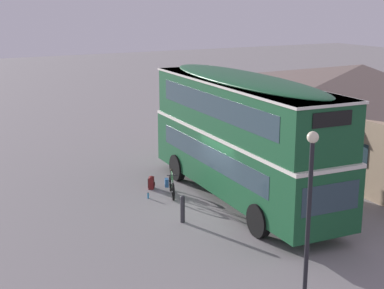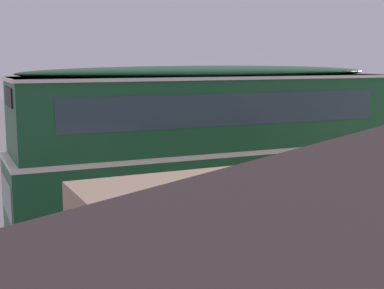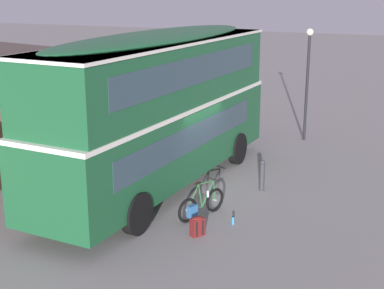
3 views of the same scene
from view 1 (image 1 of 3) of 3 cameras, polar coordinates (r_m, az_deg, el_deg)
ground_plane at (r=21.19m, az=3.40°, el=-6.15°), size 120.00×120.00×0.00m
double_decker_bus at (r=21.10m, az=4.99°, el=1.24°), size 10.68×3.17×4.79m
touring_bicycle at (r=22.20m, az=-2.10°, el=-4.15°), size 1.65×0.74×1.03m
backpack_on_ground at (r=23.01m, az=-4.09°, el=-3.78°), size 0.39×0.35×0.52m
water_bottle_blue_sports at (r=21.96m, az=-4.41°, el=-5.12°), size 0.07×0.07×0.23m
pub_building at (r=27.18m, az=16.34°, el=2.99°), size 14.52×7.19×4.57m
street_lamp at (r=13.84m, az=11.65°, el=-5.53°), size 0.28×0.28×4.46m
kerb_bollard at (r=19.50m, az=-0.95°, el=-6.41°), size 0.16×0.16×0.97m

